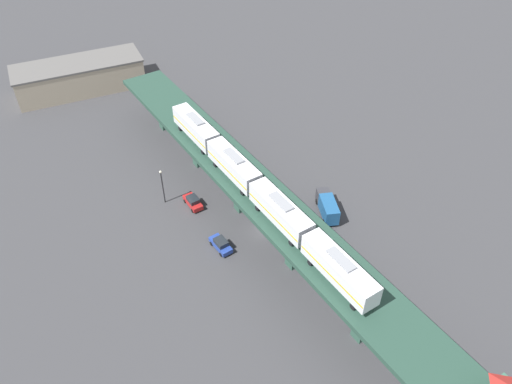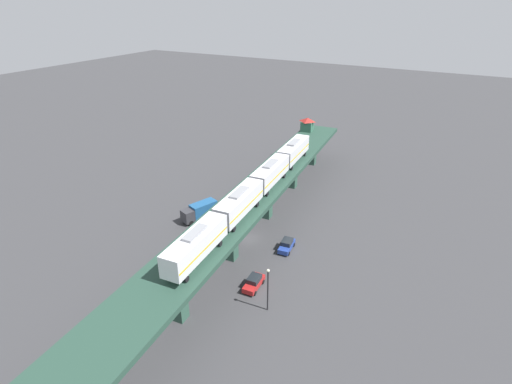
# 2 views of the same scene
# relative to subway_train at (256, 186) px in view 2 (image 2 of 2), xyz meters

# --- Properties ---
(ground_plane) EXTENTS (400.00, 400.00, 0.00)m
(ground_plane) POSITION_rel_subway_train_xyz_m (1.37, 0.46, -10.48)
(ground_plane) COLOR #38383A
(elevated_viaduct) EXTENTS (15.75, 92.38, 7.94)m
(elevated_viaduct) POSITION_rel_subway_train_xyz_m (1.38, 0.28, -3.67)
(elevated_viaduct) COLOR #244135
(elevated_viaduct) RESTS_ON ground
(subway_train) EXTENTS (6.81, 49.86, 4.45)m
(subway_train) POSITION_rel_subway_train_xyz_m (0.00, 0.00, 0.00)
(subway_train) COLOR silver
(subway_train) RESTS_ON elevated_viaduct
(signal_hut) EXTENTS (3.47, 3.47, 3.40)m
(signal_hut) POSITION_rel_subway_train_xyz_m (7.02, -39.84, -0.74)
(signal_hut) COLOR #33604C
(signal_hut) RESTS_ON elevated_viaduct
(street_car_blue) EXTENTS (2.34, 4.58, 1.89)m
(street_car_blue) POSITION_rel_subway_train_xyz_m (-6.15, 0.29, -9.54)
(street_car_blue) COLOR #233D93
(street_car_blue) RESTS_ON ground
(street_car_red) EXTENTS (2.17, 4.50, 1.89)m
(street_car_red) POSITION_rel_subway_train_xyz_m (-6.03, 11.60, -9.54)
(street_car_red) COLOR #AD1E1E
(street_car_red) RESTS_ON ground
(delivery_truck) EXTENTS (4.57, 7.54, 3.20)m
(delivery_truck) POSITION_rel_subway_train_xyz_m (13.04, -1.15, -8.72)
(delivery_truck) COLOR #333338
(delivery_truck) RESTS_ON ground
(street_lamp) EXTENTS (0.44, 0.44, 6.94)m
(street_lamp) POSITION_rel_subway_train_xyz_m (-9.97, 14.82, -6.37)
(street_lamp) COLOR black
(street_lamp) RESTS_ON ground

